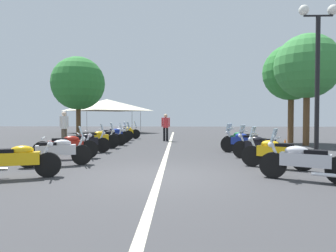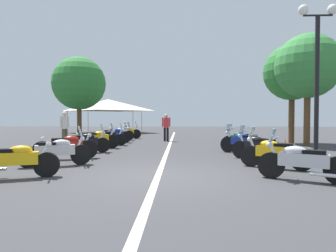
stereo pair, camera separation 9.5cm
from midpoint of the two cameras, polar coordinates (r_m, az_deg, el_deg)
The scene contains 25 objects.
ground_plane at distance 7.40m, azimuth -2.04°, elevation -9.76°, with size 80.00×80.00×0.00m, color #38383A.
lane_centre_stripe at distance 14.32m, azimuth -0.09°, elevation -4.19°, with size 29.31×0.16×0.01m, color beige.
motorcycle_left_row_0 at distance 7.93m, azimuth -27.94°, elevation -5.91°, with size 0.93×2.05×0.99m.
motorcycle_left_row_1 at distance 9.46m, azimuth -21.05°, elevation -4.54°, with size 1.03×1.99×1.20m.
motorcycle_left_row_2 at distance 10.87m, azimuth -19.36°, elevation -3.72°, with size 1.00×2.09×1.01m.
motorcycle_left_row_3 at distance 12.52m, azimuth -16.18°, elevation -2.99°, with size 0.97×2.07×1.20m.
motorcycle_left_row_4 at distance 14.10m, azimuth -13.92°, elevation -2.42°, with size 0.96×2.09×1.22m.
motorcycle_left_row_5 at distance 15.54m, azimuth -11.89°, elevation -2.09°, with size 0.81×2.02×1.19m.
motorcycle_left_row_6 at distance 17.05m, azimuth -10.84°, elevation -1.69°, with size 1.06×2.03×1.22m.
motorcycle_left_row_7 at distance 18.77m, azimuth -9.85°, elevation -1.41°, with size 1.02×1.91×1.21m.
motorcycle_left_row_8 at distance 20.28m, azimuth -8.40°, elevation -1.16°, with size 0.80×2.05×1.21m.
motorcycle_right_row_0 at distance 7.46m, azimuth 24.53°, elevation -6.22°, with size 1.11×1.87×1.20m.
motorcycle_right_row_1 at distance 8.98m, azimuth 19.86°, elevation -4.85°, with size 1.14×1.82×1.20m.
motorcycle_right_row_2 at distance 10.62m, azimuth 17.31°, elevation -3.82°, with size 1.28×1.79×1.20m.
motorcycle_right_row_3 at distance 12.25m, azimuth 14.46°, elevation -3.02°, with size 1.42×1.83×1.22m.
motorcycle_right_row_4 at distance 13.67m, azimuth 13.99°, elevation -2.60°, with size 1.40×1.64×1.20m.
street_lamp_twin_globe at distance 10.61m, azimuth 26.88°, elevation 12.06°, with size 0.32×1.22×5.02m.
traffic_cone_0 at distance 12.89m, azimuth 21.62°, elevation -3.67°, with size 0.36×0.36×0.61m.
traffic_cone_2 at distance 17.09m, azimuth 15.57°, elevation -2.33°, with size 0.36×0.36×0.61m.
bystander_0 at distance 18.07m, azimuth -0.61°, elevation 0.15°, with size 0.32×0.53×1.68m.
bystander_1 at distance 16.08m, azimuth -19.72°, elevation 0.08°, with size 0.46×0.32×1.77m.
roadside_tree_0 at distance 21.57m, azimuth -17.21°, elevation 7.90°, with size 3.69×3.69×5.69m.
roadside_tree_1 at distance 18.34m, azimuth 22.73°, elevation 9.55°, with size 3.18×3.18×5.63m.
roadside_tree_2 at distance 17.08m, azimuth 25.28°, elevation 10.40°, with size 3.32×3.32×5.79m.
event_tent at distance 28.55m, azimuth -11.89°, elevation 4.01°, with size 6.32×6.32×3.20m.
Camera 1 is at (-7.24, -0.46, 1.47)m, focal length 31.32 mm.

